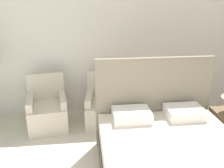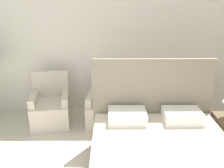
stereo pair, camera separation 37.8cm
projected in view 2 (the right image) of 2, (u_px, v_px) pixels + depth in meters
The scene contains 3 objects.
wall_back at pixel (91, 35), 4.45m from camera, with size 10.00×0.06×2.90m.
armchair_near_window_left at pixel (51, 109), 4.27m from camera, with size 0.69×0.72×0.87m.
armchair_near_window_right at pixel (107, 109), 4.28m from camera, with size 0.68×0.71×0.87m.
Camera 2 is at (0.35, -0.91, 2.14)m, focal length 40.00 mm.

